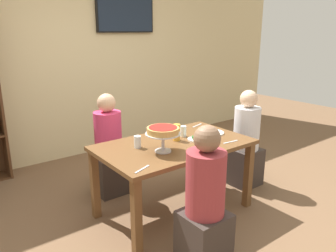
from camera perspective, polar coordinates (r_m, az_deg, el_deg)
name	(u,v)px	position (r m, az deg, el deg)	size (l,w,h in m)	color
ground_plane	(174,211)	(3.53, 1.01, -14.38)	(12.00, 12.00, 0.00)	brown
rear_partition	(79,59)	(4.97, -15.09, 11.07)	(8.00, 0.12, 2.80)	beige
dining_table	(174,152)	(3.25, 1.07, -4.57)	(1.48, 0.88, 0.74)	brown
television	(125,12)	(5.21, -7.35, 18.85)	(0.95, 0.05, 0.57)	black
diner_near_left	(205,208)	(2.61, 6.35, -13.92)	(0.34, 0.34, 1.15)	#382D28
diner_far_left	(109,152)	(3.76, -10.14, -4.40)	(0.34, 0.34, 1.15)	#382D28
diner_head_east	(246,145)	(4.01, 13.23, -3.25)	(0.34, 0.34, 1.15)	#382D28
deep_dish_pizza_stand	(163,132)	(2.94, -0.87, -1.02)	(0.32, 0.32, 0.23)	silver
salad_plate_near_diner	(161,132)	(3.49, -1.17, -1.13)	(0.20, 0.20, 0.06)	white
salad_plate_far_diner	(197,138)	(3.32, 5.07, -2.12)	(0.20, 0.20, 0.06)	white
salad_plate_spare	(212,132)	(3.56, 7.62, -1.01)	(0.25, 0.25, 0.06)	white
beer_glass_amber_tall	(177,132)	(3.27, 1.49, -1.10)	(0.07, 0.07, 0.17)	gold
water_glass_clear_near	(183,131)	(3.40, 2.67, -0.91)	(0.06, 0.06, 0.11)	white
water_glass_clear_far	(138,142)	(3.09, -5.27, -2.73)	(0.07, 0.07, 0.11)	white
cutlery_fork_near	(197,125)	(3.82, 5.04, 0.10)	(0.18, 0.02, 0.01)	silver
cutlery_knife_near	(205,151)	(3.02, 6.41, -4.30)	(0.18, 0.02, 0.01)	silver
cutlery_fork_far	(231,142)	(3.30, 10.73, -2.71)	(0.18, 0.02, 0.01)	silver
cutlery_knife_far	(142,169)	(2.63, -4.48, -7.43)	(0.18, 0.02, 0.01)	silver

